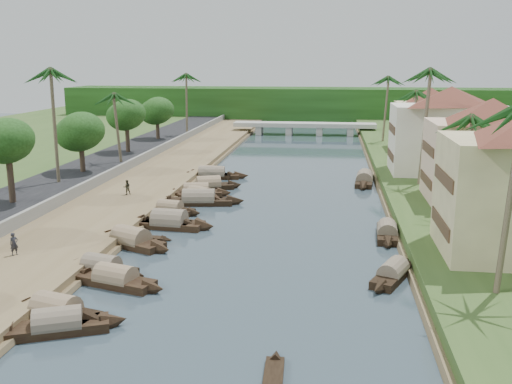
# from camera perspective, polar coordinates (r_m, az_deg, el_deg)

# --- Properties ---
(ground) EXTENTS (220.00, 220.00, 0.00)m
(ground) POSITION_cam_1_polar(r_m,az_deg,el_deg) (44.11, 0.32, -5.82)
(ground) COLOR #31414A
(ground) RESTS_ON ground
(left_bank) EXTENTS (10.00, 180.00, 0.80)m
(left_bank) POSITION_cam_1_polar(r_m,az_deg,el_deg) (66.45, -11.30, 0.68)
(left_bank) COLOR brown
(left_bank) RESTS_ON ground
(right_bank) EXTENTS (16.00, 180.00, 1.20)m
(right_bank) POSITION_cam_1_polar(r_m,az_deg,el_deg) (64.43, 19.67, -0.02)
(right_bank) COLOR #314C1E
(right_bank) RESTS_ON ground
(road) EXTENTS (8.00, 180.00, 1.40)m
(road) POSITION_cam_1_polar(r_m,az_deg,el_deg) (69.57, -17.96, 1.10)
(road) COLOR black
(road) RESTS_ON ground
(retaining_wall) EXTENTS (0.40, 180.00, 1.10)m
(retaining_wall) POSITION_cam_1_polar(r_m,az_deg,el_deg) (67.72, -14.70, 1.56)
(retaining_wall) COLOR slate
(retaining_wall) RESTS_ON left_bank
(treeline) EXTENTS (120.00, 14.00, 8.00)m
(treeline) POSITION_cam_1_polar(r_m,az_deg,el_deg) (141.92, 5.42, 8.71)
(treeline) COLOR #17340E
(treeline) RESTS_ON ground
(bridge) EXTENTS (28.00, 4.00, 2.40)m
(bridge) POSITION_cam_1_polar(r_m,az_deg,el_deg) (114.26, 4.86, 6.58)
(bridge) COLOR #A0A197
(bridge) RESTS_ON ground
(building_mid) EXTENTS (14.11, 14.11, 9.70)m
(building_mid) POSITION_cam_1_polar(r_m,az_deg,el_deg) (57.96, 22.25, 3.97)
(building_mid) COLOR beige
(building_mid) RESTS_ON right_bank
(building_far) EXTENTS (15.59, 15.59, 10.20)m
(building_far) POSITION_cam_1_polar(r_m,az_deg,el_deg) (71.24, 18.70, 5.95)
(building_far) COLOR white
(building_far) RESTS_ON right_bank
(building_distant) EXTENTS (12.62, 12.62, 9.20)m
(building_distant) POSITION_cam_1_polar(r_m,az_deg,el_deg) (91.05, 16.93, 7.11)
(building_distant) COLOR beige
(building_distant) RESTS_ON right_bank
(sampan_0) EXTENTS (7.39, 4.25, 1.98)m
(sampan_0) POSITION_cam_1_polar(r_m,az_deg,el_deg) (32.97, -19.21, -12.50)
(sampan_0) COLOR black
(sampan_0) RESTS_ON ground
(sampan_1) EXTENTS (7.31, 3.43, 2.14)m
(sampan_1) POSITION_cam_1_polar(r_m,az_deg,el_deg) (34.57, -19.34, -11.29)
(sampan_1) COLOR black
(sampan_1) RESTS_ON ground
(sampan_2) EXTENTS (7.62, 3.55, 2.01)m
(sampan_2) POSITION_cam_1_polar(r_m,az_deg,el_deg) (38.33, -13.86, -8.51)
(sampan_2) COLOR black
(sampan_2) RESTS_ON ground
(sampan_3) EXTENTS (7.19, 3.16, 1.94)m
(sampan_3) POSITION_cam_1_polar(r_m,az_deg,el_deg) (40.55, -15.20, -7.39)
(sampan_3) COLOR black
(sampan_3) RESTS_ON ground
(sampan_4) EXTENTS (8.06, 4.93, 2.28)m
(sampan_4) POSITION_cam_1_polar(r_m,az_deg,el_deg) (45.98, -12.40, -4.80)
(sampan_4) COLOR black
(sampan_4) RESTS_ON ground
(sampan_5) EXTENTS (6.27, 2.29, 2.00)m
(sampan_5) POSITION_cam_1_polar(r_m,az_deg,el_deg) (50.53, -8.98, -3.06)
(sampan_5) COLOR black
(sampan_5) RESTS_ON ground
(sampan_6) EXTENTS (8.50, 2.69, 2.46)m
(sampan_6) POSITION_cam_1_polar(r_m,az_deg,el_deg) (50.40, -8.65, -3.07)
(sampan_6) COLOR black
(sampan_6) RESTS_ON ground
(sampan_7) EXTENTS (6.76, 2.84, 1.82)m
(sampan_7) POSITION_cam_1_polar(r_m,az_deg,el_deg) (55.00, -8.59, -1.74)
(sampan_7) COLOR black
(sampan_7) RESTS_ON ground
(sampan_8) EXTENTS (6.89, 4.85, 2.17)m
(sampan_8) POSITION_cam_1_polar(r_m,az_deg,el_deg) (59.68, -5.67, -0.49)
(sampan_8) COLOR black
(sampan_8) RESTS_ON ground
(sampan_9) EXTENTS (9.71, 3.17, 2.38)m
(sampan_9) POSITION_cam_1_polar(r_m,az_deg,el_deg) (58.19, -5.75, -0.83)
(sampan_9) COLOR black
(sampan_9) RESTS_ON ground
(sampan_10) EXTENTS (7.93, 2.94, 2.15)m
(sampan_10) POSITION_cam_1_polar(r_m,az_deg,el_deg) (61.76, -5.99, -0.04)
(sampan_10) COLOR black
(sampan_10) RESTS_ON ground
(sampan_11) EXTENTS (7.97, 4.36, 2.26)m
(sampan_11) POSITION_cam_1_polar(r_m,az_deg,el_deg) (65.03, -4.77, 0.64)
(sampan_11) COLOR black
(sampan_11) RESTS_ON ground
(sampan_12) EXTENTS (9.55, 2.87, 2.23)m
(sampan_12) POSITION_cam_1_polar(r_m,az_deg,el_deg) (71.06, -4.45, 1.70)
(sampan_12) COLOR black
(sampan_12) RESTS_ON ground
(sampan_13) EXTENTS (8.15, 3.04, 2.19)m
(sampan_13) POSITION_cam_1_polar(r_m,az_deg,el_deg) (71.69, -4.57, 1.79)
(sampan_13) COLOR black
(sampan_13) RESTS_ON ground
(sampan_14) EXTENTS (4.12, 7.13, 1.81)m
(sampan_14) POSITION_cam_1_polar(r_m,az_deg,el_deg) (39.38, 13.54, -7.92)
(sampan_14) COLOR black
(sampan_14) RESTS_ON ground
(sampan_15) EXTENTS (1.93, 7.19, 1.95)m
(sampan_15) POSITION_cam_1_polar(r_m,az_deg,el_deg) (48.30, 12.98, -3.99)
(sampan_15) COLOR black
(sampan_15) RESTS_ON ground
(sampan_16) EXTENTS (2.57, 9.45, 2.26)m
(sampan_16) POSITION_cam_1_polar(r_m,az_deg,el_deg) (69.14, 10.78, 1.19)
(sampan_16) COLOR black
(sampan_16) RESTS_ON ground
(canoe_1) EXTENTS (4.92, 1.25, 0.79)m
(canoe_1) POSITION_cam_1_polar(r_m,az_deg,el_deg) (47.57, -11.12, -4.55)
(canoe_1) COLOR black
(canoe_1) RESTS_ON ground
(canoe_2) EXTENTS (5.42, 4.16, 0.87)m
(canoe_2) POSITION_cam_1_polar(r_m,az_deg,el_deg) (61.23, -7.21, -0.49)
(canoe_2) COLOR black
(canoe_2) RESTS_ON ground
(palm_1) EXTENTS (3.20, 3.20, 10.06)m
(palm_1) POSITION_cam_1_polar(r_m,az_deg,el_deg) (49.88, 20.10, 6.79)
(palm_1) COLOR #70614B
(palm_1) RESTS_ON ground
(palm_2) EXTENTS (3.20, 3.20, 13.65)m
(palm_2) POSITION_cam_1_polar(r_m,az_deg,el_deg) (63.21, 16.73, 11.28)
(palm_2) COLOR #70614B
(palm_2) RESTS_ON ground
(palm_3) EXTENTS (3.20, 3.20, 10.68)m
(palm_3) POSITION_cam_1_polar(r_m,az_deg,el_deg) (78.53, 15.59, 9.47)
(palm_3) COLOR #70614B
(palm_3) RESTS_ON ground
(palm_5) EXTENTS (3.20, 3.20, 13.48)m
(palm_5) POSITION_cam_1_polar(r_m,az_deg,el_deg) (64.38, -19.88, 11.12)
(palm_5) COLOR #70614B
(palm_5) RESTS_ON ground
(palm_6) EXTENTS (3.20, 3.20, 10.25)m
(palm_6) POSITION_cam_1_polar(r_m,az_deg,el_deg) (75.76, -13.76, 9.31)
(palm_6) COLOR #70614B
(palm_6) RESTS_ON ground
(palm_7) EXTENTS (3.20, 3.20, 12.03)m
(palm_7) POSITION_cam_1_polar(r_m,az_deg,el_deg) (97.35, 12.90, 10.95)
(palm_7) COLOR #70614B
(palm_7) RESTS_ON ground
(palm_8) EXTENTS (3.20, 3.20, 12.11)m
(palm_8) POSITION_cam_1_polar(r_m,az_deg,el_deg) (103.42, -7.05, 11.42)
(palm_8) COLOR #70614B
(palm_8) RESTS_ON ground
(tree_2) EXTENTS (4.64, 4.64, 7.62)m
(tree_2) POSITION_cam_1_polar(r_m,az_deg,el_deg) (56.77, -23.62, 4.58)
(tree_2) COLOR #463428
(tree_2) RESTS_ON ground
(tree_3) EXTENTS (5.24, 5.24, 6.88)m
(tree_3) POSITION_cam_1_polar(r_m,az_deg,el_deg) (70.44, -17.15, 5.71)
(tree_3) COLOR #463428
(tree_3) RESTS_ON ground
(tree_4) EXTENTS (5.04, 5.04, 7.38)m
(tree_4) POSITION_cam_1_polar(r_m,az_deg,el_deg) (84.67, -12.84, 7.46)
(tree_4) COLOR #463428
(tree_4) RESTS_ON ground
(tree_5) EXTENTS (5.20, 5.20, 6.81)m
(tree_5) POSITION_cam_1_polar(r_m,az_deg,el_deg) (98.60, -9.87, 7.95)
(tree_5) COLOR #463428
(tree_5) RESTS_ON ground
(tree_6) EXTENTS (4.82, 4.82, 6.90)m
(tree_6) POSITION_cam_1_polar(r_m,az_deg,el_deg) (75.51, 21.97, 5.78)
(tree_6) COLOR #463428
(tree_6) RESTS_ON ground
(person_near) EXTENTS (0.67, 0.71, 1.63)m
(person_near) POSITION_cam_1_polar(r_m,az_deg,el_deg) (43.80, -23.04, -4.80)
(person_near) COLOR #25252C
(person_near) RESTS_ON left_bank
(person_far) EXTENTS (0.92, 0.85, 1.52)m
(person_far) POSITION_cam_1_polar(r_m,az_deg,el_deg) (60.12, -12.78, 0.47)
(person_far) COLOR #302F22
(person_far) RESTS_ON left_bank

